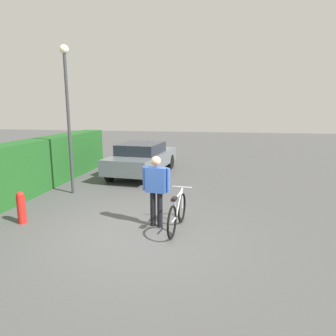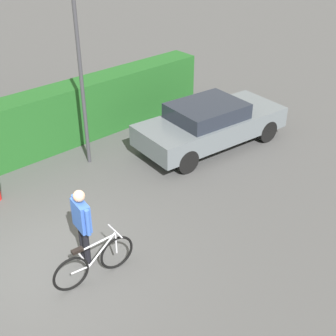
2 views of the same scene
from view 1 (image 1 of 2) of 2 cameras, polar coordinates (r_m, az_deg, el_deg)
ground_plane at (r=7.05m, az=-6.50°, el=-12.28°), size 60.00×60.00×0.00m
parked_car_near at (r=12.85m, az=-4.87°, el=1.96°), size 4.65×2.25×1.37m
bicycle at (r=7.08m, az=1.78°, el=-8.61°), size 1.74×0.50×0.92m
person_rider at (r=7.11m, az=-2.26°, el=-3.36°), size 0.27×0.68×1.72m
street_lamp at (r=10.28m, az=-18.60°, el=11.87°), size 0.28×0.28×4.74m
fire_hydrant at (r=8.30m, az=-26.15°, el=-6.70°), size 0.20×0.20×0.81m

